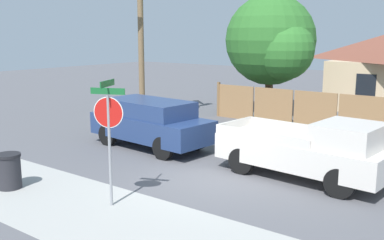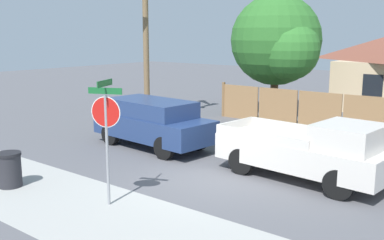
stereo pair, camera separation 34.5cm
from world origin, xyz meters
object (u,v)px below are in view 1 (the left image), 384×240
Objects in this scene: oak_tree at (273,42)px; stop_sign at (109,122)px; orange_pickup at (310,150)px; trash_bin at (9,171)px; palm_tree at (140,1)px; red_suv at (150,122)px.

oak_tree reaches higher than stop_sign.
oak_tree is at bearing 127.83° from orange_pickup.
orange_pickup is 8.34m from trash_bin.
palm_tree is 6.82× the size of trash_bin.
oak_tree is at bearing 87.97° from trash_bin.
orange_pickup is 1.65× the size of stop_sign.
red_suv is 5.82m from stop_sign.
palm_tree is at bearing 113.66° from trash_bin.
red_suv is 5.11× the size of trash_bin.
red_suv is at bearing -93.04° from oak_tree.
red_suv is 5.64m from trash_bin.
orange_pickup reaches higher than red_suv.
palm_tree is (-4.80, -4.49, 1.97)m from oak_tree.
oak_tree reaches higher than orange_pickup.
palm_tree is 7.65m from red_suv.
red_suv reaches higher than trash_bin.
trash_bin is at bearing 170.82° from stop_sign.
palm_tree is 12.27m from orange_pickup.
oak_tree is 0.93× the size of palm_tree.
red_suv is at bearing 89.53° from trash_bin.
oak_tree is 1.20× the size of orange_pickup.
palm_tree is at bearing -136.96° from oak_tree.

